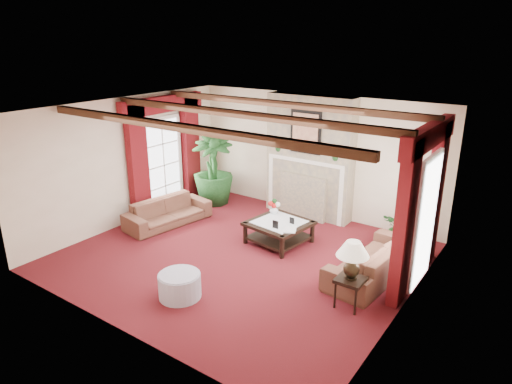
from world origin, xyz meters
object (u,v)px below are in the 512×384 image
Objects in this scene: sofa_left at (168,208)px; potted_palm at (213,184)px; coffee_table at (279,232)px; sofa_right at (374,254)px; side_table at (350,292)px; ottoman at (180,286)px.

potted_palm reaches higher than sofa_left.
potted_palm is 1.86× the size of coffee_table.
potted_palm is at bearing 166.04° from coffee_table.
coffee_table is (-2.00, 0.19, -0.19)m from sofa_right.
side_table is at bearing 8.92° from sofa_right.
coffee_table reaches higher than ottoman.
sofa_left is 4.07× the size of side_table.
potted_palm reaches higher than ottoman.
sofa_right reaches higher than ottoman.
sofa_right is 4.67m from potted_palm.
side_table is (2.07, -1.29, 0.02)m from coffee_table.
side_table reaches higher than coffee_table.
potted_palm reaches higher than coffee_table.
potted_palm reaches higher than sofa_right.
side_table is 0.72× the size of ottoman.
sofa_left reaches higher than ottoman.
coffee_table is (2.51, -1.01, -0.27)m from potted_palm.
sofa_right is at bearing 2.58° from coffee_table.
coffee_table is at bearing -67.34° from sofa_left.
sofa_left is 1.82× the size of coffee_table.
potted_palm is at bearing -99.18° from sofa_right.
sofa_left is 2.54m from coffee_table.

